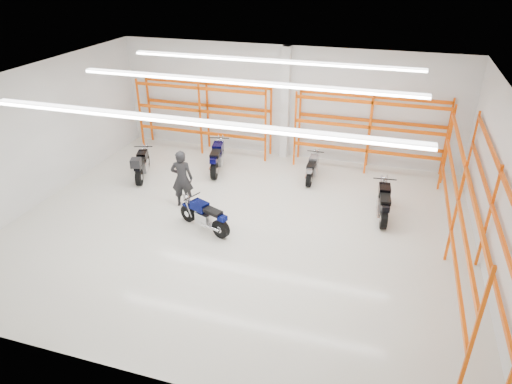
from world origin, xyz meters
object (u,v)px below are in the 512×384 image
(standing_man, at_px, (182,179))
(structural_column, at_px, (285,104))
(motorcycle_back_c, at_px, (312,169))
(motorcycle_back_a, at_px, (141,165))
(motorcycle_back_b, at_px, (217,158))
(motorcycle_back_d, at_px, (383,203))
(motorcycle_main, at_px, (206,217))

(standing_man, distance_m, structural_column, 5.71)
(motorcycle_back_c, xyz_separation_m, structural_column, (-1.56, 1.88, 1.81))
(motorcycle_back_a, height_order, motorcycle_back_b, motorcycle_back_b)
(motorcycle_back_a, distance_m, motorcycle_back_b, 2.87)
(standing_man, bearing_deg, structural_column, -126.60)
(structural_column, bearing_deg, motorcycle_back_d, -42.90)
(motorcycle_back_c, bearing_deg, motorcycle_main, -118.53)
(motorcycle_main, xyz_separation_m, structural_column, (0.87, 6.35, 1.78))
(motorcycle_back_a, xyz_separation_m, standing_man, (2.39, -1.43, 0.45))
(motorcycle_back_d, relative_size, standing_man, 1.12)
(motorcycle_back_c, relative_size, motorcycle_back_d, 0.86)
(motorcycle_back_a, bearing_deg, motorcycle_back_d, -1.77)
(motorcycle_back_a, relative_size, standing_man, 1.08)
(motorcycle_back_a, xyz_separation_m, motorcycle_back_d, (8.85, -0.27, -0.03))
(motorcycle_back_d, height_order, structural_column, structural_column)
(motorcycle_main, bearing_deg, motorcycle_back_b, 106.86)
(motorcycle_main, xyz_separation_m, standing_man, (-1.34, 1.24, 0.53))
(motorcycle_back_a, distance_m, motorcycle_back_c, 6.41)
(motorcycle_back_a, distance_m, standing_man, 2.82)
(motorcycle_main, relative_size, motorcycle_back_c, 1.00)
(motorcycle_back_c, bearing_deg, motorcycle_back_d, -37.50)
(standing_man, xyz_separation_m, structural_column, (2.21, 5.11, 1.26))
(motorcycle_main, height_order, motorcycle_back_b, motorcycle_back_b)
(motorcycle_back_c, distance_m, motorcycle_back_d, 3.40)
(motorcycle_back_c, bearing_deg, standing_man, -139.42)
(motorcycle_back_b, bearing_deg, motorcycle_back_c, 5.05)
(motorcycle_main, bearing_deg, structural_column, 82.19)
(motorcycle_main, height_order, motorcycle_back_a, motorcycle_back_a)
(standing_man, bearing_deg, motorcycle_back_c, -152.64)
(motorcycle_back_a, xyz_separation_m, motorcycle_back_b, (2.47, 1.47, -0.00))
(structural_column, bearing_deg, motorcycle_back_c, -50.43)
(motorcycle_main, height_order, motorcycle_back_c, motorcycle_main)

